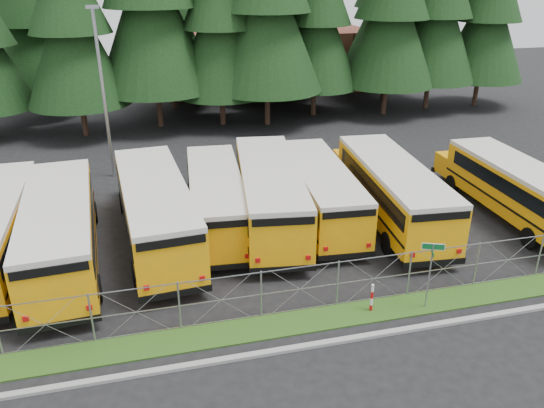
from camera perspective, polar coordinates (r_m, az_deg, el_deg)
The scene contains 23 objects.
ground at distance 22.26m, azimuth 8.47°, elevation -8.97°, with size 120.00×120.00×0.00m, color black.
curb at distance 19.94m, azimuth 11.88°, elevation -13.46°, with size 50.00×0.25×0.12m, color gray.
grass_verge at distance 20.96m, azimuth 10.23°, elevation -11.32°, with size 50.00×1.40×0.06m, color #1C3F12.
chainlink_fence at distance 20.95m, azimuth 9.66°, elevation -8.10°, with size 44.00×0.10×2.00m, color gray, non-canonical shape.
brick_building at distance 59.39m, azimuth -0.65°, elevation 15.33°, with size 22.00×10.00×6.00m, color brown.
bus_1 at distance 24.80m, azimuth -21.73°, elevation -2.68°, with size 2.86×12.14×3.18m, color #FFA608, non-canonical shape.
bus_2 at distance 25.40m, azimuth -12.48°, elevation -0.75°, with size 2.91×12.33×3.23m, color #FFA608, non-canonical shape.
bus_3 at distance 26.60m, azimuth -6.08°, elevation 0.48°, with size 2.61×11.06×2.90m, color #FFA608, non-canonical shape.
bus_4 at distance 26.66m, azimuth -0.34°, elevation 1.03°, with size 2.88×12.21×3.20m, color #FFA608, non-canonical shape.
bus_5 at distance 27.44m, azimuth 4.99°, elevation 1.34°, with size 2.65×11.22×2.94m, color #FFA608, non-canonical shape.
bus_6 at distance 27.71m, azimuth 12.49°, elevation 1.33°, with size 2.86×12.12×3.18m, color #FFA608, non-canonical shape.
bus_east at distance 30.17m, azimuth 24.47°, elevation 1.36°, with size 2.68×11.37×2.98m, color #FFA608, non-canonical shape.
street_sign at distance 20.68m, azimuth 16.75°, elevation -5.99°, with size 0.79×0.52×2.81m.
striped_bollard at distance 20.72m, azimuth 10.68°, elevation -9.92°, with size 0.11×0.11×1.20m, color #B20C0C.
light_standard at distance 33.48m, azimuth -17.74°, elevation 11.71°, with size 0.70×0.35×10.14m.
conifer_2 at distance 42.94m, azimuth -20.93°, elevation 17.88°, with size 7.69×7.69×17.00m, color black, non-canonical shape.
conifer_4 at distance 43.73m, azimuth -5.72°, elevation 19.32°, with size 7.68×7.68×16.98m, color black, non-canonical shape.
conifer_6 at distance 46.87m, azimuth 4.79°, elevation 19.69°, with size 7.70×7.70×17.03m, color black, non-canonical shape.
conifer_7 at distance 48.04m, azimuth 12.82°, elevation 19.93°, with size 8.15×8.15×18.03m, color black, non-canonical shape.
conifer_8 at distance 51.19m, azimuth 17.33°, elevation 19.61°, with size 8.09×8.09×17.88m, color black, non-canonical shape.
conifer_9 at distance 53.96m, azimuth 22.26°, elevation 18.63°, with size 7.66×7.66×16.94m, color black, non-canonical shape.
conifer_10 at distance 50.79m, azimuth -24.71°, elevation 17.98°, with size 7.63×7.63×16.88m, color black, non-canonical shape.
conifer_11 at distance 49.79m, azimuth -11.15°, elevation 19.72°, with size 7.79×7.79×17.23m, color black, non-canonical shape.
Camera 1 is at (-7.62, -17.10, 12.04)m, focal length 35.00 mm.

